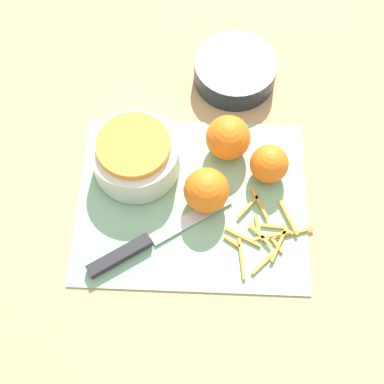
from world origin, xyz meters
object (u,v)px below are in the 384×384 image
at_px(orange_left, 228,138).
at_px(orange_back, 269,164).
at_px(bowl_dark, 235,71).
at_px(bowl_speckled, 135,155).
at_px(knife, 135,247).
at_px(orange_right, 206,188).

bearing_deg(orange_left, orange_back, -32.74).
height_order(bowl_dark, orange_back, orange_back).
xyz_separation_m(bowl_speckled, knife, (0.01, -0.15, -0.03)).
relative_size(bowl_dark, orange_right, 2.04).
bearing_deg(orange_left, bowl_dark, 85.53).
height_order(orange_left, orange_right, orange_left).
xyz_separation_m(bowl_speckled, orange_back, (0.23, -0.01, -0.00)).
height_order(knife, orange_right, orange_right).
xyz_separation_m(knife, orange_right, (0.11, 0.10, 0.03)).
bearing_deg(orange_back, bowl_speckled, 178.72).
xyz_separation_m(bowl_dark, orange_left, (-0.01, -0.16, 0.02)).
relative_size(bowl_speckled, bowl_dark, 0.97).
xyz_separation_m(bowl_dark, orange_right, (-0.05, -0.26, 0.02)).
bearing_deg(bowl_speckled, knife, -86.32).
bearing_deg(bowl_speckled, bowl_dark, 49.96).
bearing_deg(knife, orange_back, 0.98).
distance_m(orange_right, orange_back, 0.12).
height_order(bowl_dark, orange_left, orange_left).
distance_m(knife, orange_left, 0.25).
relative_size(orange_left, orange_back, 1.18).
bearing_deg(orange_right, orange_back, 26.84).
bearing_deg(bowl_dark, orange_right, -100.28).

